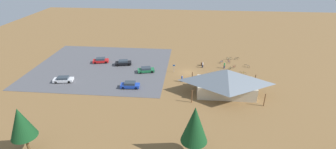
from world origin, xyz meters
name	(u,v)px	position (x,y,z in m)	size (l,w,h in m)	color
ground	(188,72)	(0.00, 0.00, 0.00)	(160.00, 160.00, 0.00)	olive
parking_lot_asphalt	(102,66)	(23.29, -1.67, 0.03)	(35.40, 30.29, 0.05)	#56565B
bike_pavilion	(226,80)	(-8.24, 10.00, 3.25)	(14.76, 9.08, 5.75)	beige
trash_bin	(202,64)	(-3.67, -4.85, 0.45)	(0.60, 0.60, 0.90)	brown
lot_sign	(174,67)	(3.66, 0.15, 1.41)	(0.56, 0.08, 2.20)	#99999E
pine_far_west	(195,125)	(-1.40, 29.34, 5.69)	(3.94, 3.94, 8.59)	brown
pine_center	(21,123)	(23.71, 30.97, 5.42)	(3.77, 3.77, 7.90)	brown
bicycle_red_edge_north	(234,67)	(-12.19, -4.01, 0.36)	(1.08, 1.37, 0.78)	black
bicycle_silver_yard_right	(247,66)	(-15.65, -4.80, 0.36)	(1.20, 1.25, 0.83)	black
bicycle_teal_yard_front	(229,58)	(-11.57, -9.75, 0.38)	(1.78, 0.49, 0.85)	black
bicycle_green_yard_center	(230,69)	(-10.85, -2.63, 0.38)	(0.87, 1.58, 0.85)	black
bicycle_yellow_yard_left	(243,73)	(-13.72, -0.03, 0.38)	(1.76, 0.50, 0.84)	black
bicycle_white_near_porch	(233,74)	(-11.22, 0.36, 0.38)	(1.44, 1.01, 0.82)	black
bicycle_purple_edge_south	(229,61)	(-11.25, -7.69, 0.35)	(0.64, 1.54, 0.79)	black
bicycle_blue_by_bin	(221,62)	(-9.13, -7.13, 0.35)	(1.04, 1.39, 0.78)	black
bicycle_black_lone_east	(237,58)	(-13.77, -10.09, 0.34)	(1.47, 0.78, 0.75)	black
car_blue_inner_stall	(130,85)	(12.92, 9.48, 0.76)	(4.36, 2.09, 1.45)	#1E42B2
car_black_front_row	(123,63)	(17.76, -3.09, 0.74)	(4.63, 2.71, 1.37)	black
car_green_aisle_side	(146,70)	(10.77, 0.86, 0.72)	(4.57, 2.85, 1.33)	#1E6B3D
car_red_near_entry	(101,60)	(24.42, -4.06, 0.74)	(4.53, 2.71, 1.40)	red
car_white_back_corner	(63,79)	(29.37, 8.10, 0.71)	(4.75, 2.56, 1.29)	white
visitor_by_pavilion	(203,65)	(-3.78, -3.50, 0.86)	(0.40, 0.37, 1.64)	#2D3347
visitor_at_bikes	(182,78)	(1.36, 5.31, 0.88)	(0.40, 0.36, 1.68)	#2D3347
visitor_crossing_yard	(224,65)	(-9.52, -3.56, 0.90)	(0.39, 0.36, 1.72)	#2D3347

